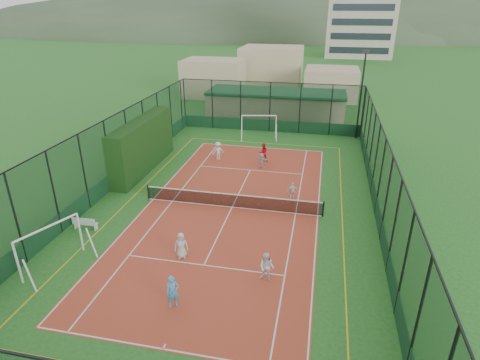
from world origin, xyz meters
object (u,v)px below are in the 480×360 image
object	(u,v)px
futsal_goal_far	(259,127)
coach	(263,152)
child_near_right	(267,267)
futsal_goal_near	(51,247)
floodlight_ne	(361,96)
child_far_right	(293,191)
child_far_back	(262,160)
clubhouse	(276,105)
white_bench	(85,223)
child_near_left	(181,245)
child_far_left	(218,151)
child_near_mid	(173,292)

from	to	relation	value
futsal_goal_far	coach	xyz separation A→B (m)	(1.41, -6.18, -0.31)
child_near_right	futsal_goal_near	bearing A→B (deg)	-162.02
floodlight_ne	child_far_right	xyz separation A→B (m)	(-4.89, -14.60, -3.51)
child_far_right	child_far_back	size ratio (longest dim) A/B	1.00
child_far_right	futsal_goal_near	bearing A→B (deg)	28.89
clubhouse	coach	size ratio (longest dim) A/B	9.70
floodlight_ne	child_near_right	bearing A→B (deg)	-102.76
white_bench	child_near_left	world-z (taller)	child_near_left
child_near_right	child_far_left	bearing A→B (deg)	125.33
child_far_right	futsal_goal_far	bearing A→B (deg)	-83.74
child_far_left	coach	world-z (taller)	coach
child_near_left	child_near_mid	bearing A→B (deg)	-95.19
floodlight_ne	child_near_mid	world-z (taller)	floodlight_ne
floodlight_ne	futsal_goal_near	xyz separation A→B (m)	(-16.00, -24.55, -3.01)
clubhouse	child_near_mid	distance (m)	31.54
child_near_left	child_far_left	world-z (taller)	child_far_left
child_near_right	clubhouse	bearing A→B (deg)	108.86
child_near_mid	coach	world-z (taller)	coach
clubhouse	child_far_back	size ratio (longest dim) A/B	12.65
child_far_right	clubhouse	bearing A→B (deg)	-92.46
white_bench	coach	world-z (taller)	coach
child_far_back	coach	xyz separation A→B (m)	(-0.10, 1.38, 0.18)
futsal_goal_far	child_near_left	size ratio (longest dim) A/B	2.37
futsal_goal_far	floodlight_ne	bearing A→B (deg)	0.26
futsal_goal_near	child_far_left	distance (m)	16.64
floodlight_ne	futsal_goal_near	bearing A→B (deg)	-123.10
child_far_left	child_far_back	distance (m)	3.99
floodlight_ne	child_near_right	world-z (taller)	floodlight_ne
child_near_right	futsal_goal_far	bearing A→B (deg)	112.88
futsal_goal_near	child_near_mid	size ratio (longest dim) A/B	2.22
child_near_mid	child_far_left	size ratio (longest dim) A/B	1.00
floodlight_ne	child_far_back	distance (m)	12.76
floodlight_ne	child_far_right	world-z (taller)	floodlight_ne
floodlight_ne	child_far_left	distance (m)	14.82
child_near_mid	white_bench	bearing A→B (deg)	113.16
child_far_back	white_bench	bearing A→B (deg)	65.25
white_bench	futsal_goal_far	world-z (taller)	futsal_goal_far
child_near_left	child_far_back	world-z (taller)	child_near_left
child_near_mid	child_near_left	bearing A→B (deg)	71.91
white_bench	futsal_goal_far	xyz separation A→B (m)	(7.08, 19.11, 0.70)
child_far_back	coach	bearing A→B (deg)	-73.86
clubhouse	child_far_back	bearing A→B (deg)	-86.96
clubhouse	child_near_right	size ratio (longest dim) A/B	10.12
child_near_left	child_near_mid	distance (m)	3.68
floodlight_ne	child_near_left	distance (m)	24.88
white_bench	futsal_goal_near	world-z (taller)	futsal_goal_near
futsal_goal_near	child_far_back	size ratio (longest dim) A/B	2.87
clubhouse	child_near_right	xyz separation A→B (m)	(3.28, -28.91, -0.81)
child_far_right	child_far_back	world-z (taller)	child_far_right
child_far_left	clubhouse	bearing A→B (deg)	-140.91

